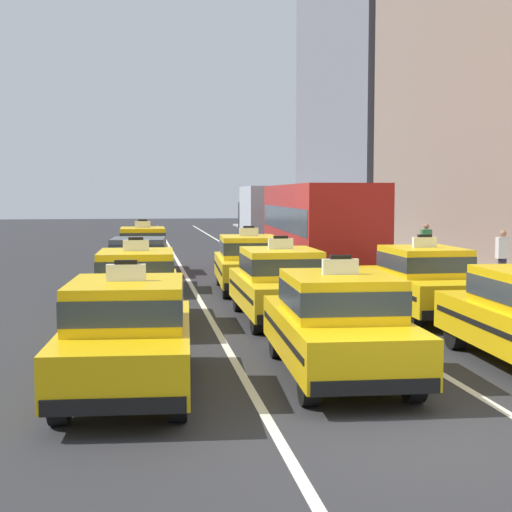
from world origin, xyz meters
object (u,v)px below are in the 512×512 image
Objects in this scene: taxi_left_second at (137,286)px; pedestrian_mid_block at (426,247)px; pedestrian_near_crosswalk at (502,259)px; taxi_center_second at (280,283)px; box_truck_right_fourth at (265,216)px; taxi_center_nearest at (338,323)px; taxi_center_third at (248,262)px; sedan_left_third at (139,262)px; bus_right_third at (316,224)px; taxi_left_nearest at (127,333)px; taxi_left_fourth at (143,249)px; taxi_right_second at (422,280)px.

taxi_left_second is 13.64m from pedestrian_mid_block.
taxi_left_second is 2.71× the size of pedestrian_near_crosswalk.
taxi_center_second is 21.76m from box_truck_right_fourth.
taxi_center_nearest is (3.15, -5.32, 0.00)m from taxi_left_second.
taxi_center_third is 2.72× the size of pedestrian_near_crosswalk.
taxi_center_second is 2.68× the size of pedestrian_near_crosswalk.
bus_right_third is (6.36, 3.73, 0.97)m from sedan_left_third.
bus_right_third is at bearing 67.33° from taxi_left_nearest.
taxi_left_fourth is 12.03m from box_truck_right_fourth.
taxi_center_third is 16.55m from box_truck_right_fourth.
taxi_center_second is 2.71× the size of pedestrian_mid_block.
pedestrian_mid_block is at bearing -73.36° from box_truck_right_fourth.
box_truck_right_fourth is at bearing 81.35° from taxi_center_second.
box_truck_right_fourth is 4.16× the size of pedestrian_mid_block.
taxi_center_nearest is 1.00× the size of taxi_center_third.
bus_right_third is at bearing 57.11° from taxi_left_second.
sedan_left_third is at bearing 165.35° from taxi_center_third.
taxi_left_nearest is 6.65m from taxi_center_second.
taxi_right_second is (6.43, -11.27, 0.00)m from taxi_left_fourth.
taxi_center_second is 0.65× the size of box_truck_right_fourth.
taxi_left_second and taxi_center_third have the same top height.
taxi_center_nearest is (3.11, -11.49, 0.03)m from sedan_left_third.
sedan_left_third is 0.39× the size of bus_right_third.
taxi_left_second is at bearing -138.64° from pedestrian_mid_block.
taxi_center_second is 3.41m from taxi_right_second.
box_truck_right_fourth reaches higher than taxi_right_second.
taxi_left_second and taxi_left_fourth have the same top height.
box_truck_right_fourth is at bearing 73.24° from taxi_left_second.
taxi_center_second and taxi_center_third have the same top height.
taxi_left_fourth is 1.00× the size of taxi_center_second.
taxi_left_nearest is 28.05m from box_truck_right_fourth.
pedestrian_mid_block is (3.83, -0.89, -0.81)m from bus_right_third.
pedestrian_mid_block is at bearing 15.55° from sedan_left_third.
sedan_left_third is 0.96× the size of taxi_center_nearest.
box_truck_right_fourth is (3.34, 26.87, 0.90)m from taxi_center_nearest.
sedan_left_third is at bearing -164.45° from pedestrian_mid_block.
box_truck_right_fourth reaches higher than taxi_left_second.
taxi_center_nearest is at bearing -102.06° from bus_right_third.
taxi_center_third is 2.75× the size of pedestrian_mid_block.
taxi_left_nearest is 1.02× the size of taxi_right_second.
taxi_center_third is at bearing -152.20° from pedestrian_mid_block.
taxi_center_third is (0.04, 5.28, 0.00)m from taxi_center_second.
taxi_center_second is at bearing -62.61° from sedan_left_third.
sedan_left_third is (0.16, 11.88, -0.03)m from taxi_left_nearest.
taxi_left_fourth is 1.00× the size of taxi_right_second.
taxi_left_fourth is 0.40× the size of bus_right_third.
taxi_left_fourth is 10.31m from pedestrian_mid_block.
taxi_left_nearest is 14.29m from pedestrian_near_crosswalk.
sedan_left_third is 10.58m from pedestrian_mid_block.
taxi_center_third is (0.11, 10.65, 0.00)m from taxi_center_nearest.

